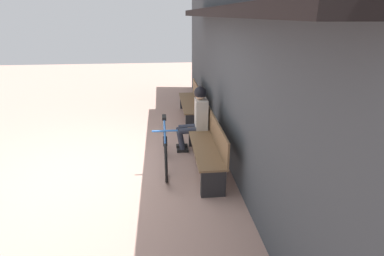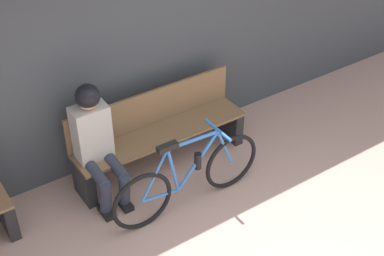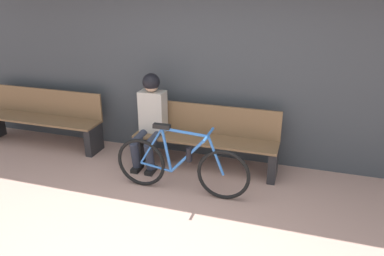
% 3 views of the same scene
% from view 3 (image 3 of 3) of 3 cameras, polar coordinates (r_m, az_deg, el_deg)
% --- Properties ---
extents(storefront_wall, '(12.00, 0.56, 3.20)m').
position_cam_3_polar(storefront_wall, '(4.97, 3.39, 13.58)').
color(storefront_wall, '#3D4247').
rests_on(storefront_wall, ground_plane).
extents(park_bench_near, '(1.89, 0.42, 0.84)m').
position_cam_3_polar(park_bench_near, '(4.94, 2.14, -1.70)').
color(park_bench_near, brown).
rests_on(park_bench_near, ground_plane).
extents(bicycle, '(1.63, 0.40, 0.84)m').
position_cam_3_polar(bicycle, '(4.37, -1.71, -5.74)').
color(bicycle, black).
rests_on(bicycle, ground_plane).
extents(person_seated, '(0.34, 0.59, 1.24)m').
position_cam_3_polar(person_seated, '(4.97, -6.35, 2.14)').
color(person_seated, '#2D3342').
rests_on(person_seated, ground_plane).
extents(park_bench_far, '(1.90, 0.42, 0.84)m').
position_cam_3_polar(park_bench_far, '(6.09, -21.84, 1.31)').
color(park_bench_far, brown).
rests_on(park_bench_far, ground_plane).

